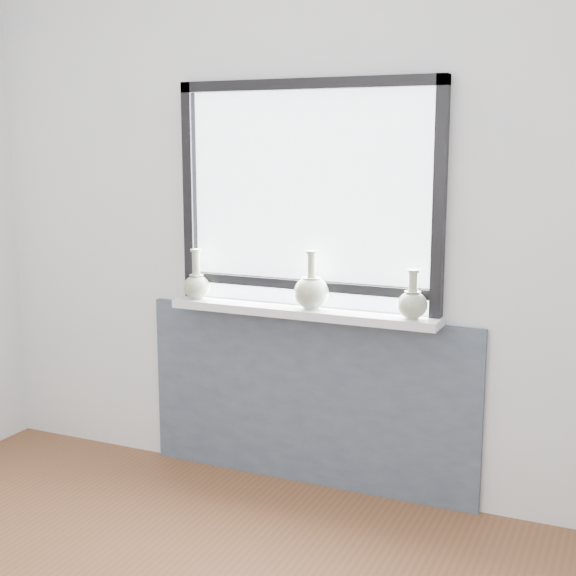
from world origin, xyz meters
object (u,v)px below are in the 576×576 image
at_px(windowsill, 302,312).
at_px(vase_b, 311,291).
at_px(vase_c, 412,303).
at_px(vase_a, 197,284).

distance_m(windowsill, vase_b, 0.12).
relative_size(windowsill, vase_c, 6.02).
height_order(vase_b, vase_c, vase_b).
height_order(windowsill, vase_c, vase_c).
bearing_deg(vase_b, windowsill, 173.50).
bearing_deg(vase_b, vase_c, -2.11).
height_order(vase_a, vase_c, vase_a).
bearing_deg(vase_a, vase_b, 1.18).
relative_size(vase_b, vase_c, 1.24).
xyz_separation_m(vase_a, vase_c, (1.10, -0.01, -0.00)).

